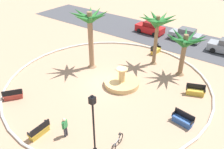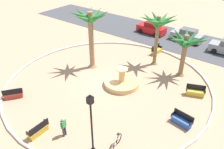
{
  "view_description": "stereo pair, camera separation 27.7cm",
  "coord_description": "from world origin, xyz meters",
  "views": [
    {
      "loc": [
        11.38,
        -14.45,
        12.06
      ],
      "look_at": [
        0.37,
        0.15,
        1.0
      ],
      "focal_mm": 37.24,
      "sensor_mm": 36.0,
      "label": 1
    },
    {
      "loc": [
        11.6,
        -14.28,
        12.06
      ],
      "look_at": [
        0.37,
        0.15,
        1.0
      ],
      "focal_mm": 37.24,
      "sensor_mm": 36.0,
      "label": 2
    }
  ],
  "objects": [
    {
      "name": "ground_plane",
      "position": [
        0.0,
        0.0,
        0.0
      ],
      "size": [
        80.0,
        80.0,
        0.0
      ],
      "primitive_type": "plane",
      "color": "tan"
    },
    {
      "name": "plaza_curb",
      "position": [
        0.0,
        0.0,
        0.1
      ],
      "size": [
        18.99,
        18.99,
        0.2
      ],
      "primitive_type": "torus",
      "color": "silver",
      "rests_on": "ground"
    },
    {
      "name": "street_asphalt",
      "position": [
        0.0,
        13.89,
        0.01
      ],
      "size": [
        48.0,
        8.0,
        0.03
      ],
      "primitive_type": "cube",
      "color": "#424247",
      "rests_on": "ground"
    },
    {
      "name": "fountain",
      "position": [
        1.23,
        0.5,
        0.28
      ],
      "size": [
        3.25,
        3.25,
        1.77
      ],
      "color": "tan",
      "rests_on": "ground"
    },
    {
      "name": "palm_tree_near_fountain",
      "position": [
        1.57,
        6.05,
        4.41
      ],
      "size": [
        3.88,
        4.0,
        5.53
      ],
      "color": "brown",
      "rests_on": "ground"
    },
    {
      "name": "palm_tree_by_curb",
      "position": [
        -3.28,
        1.49,
        4.59
      ],
      "size": [
        3.92,
        3.87,
        6.14
      ],
      "color": "#8E6B4C",
      "rests_on": "ground"
    },
    {
      "name": "palm_tree_mid_plaza",
      "position": [
        4.81,
        5.56,
        3.4
      ],
      "size": [
        4.02,
        4.12,
        4.49
      ],
      "color": "brown",
      "rests_on": "ground"
    },
    {
      "name": "bench_east",
      "position": [
        7.22,
        3.11,
        0.35
      ],
      "size": [
        1.67,
        1.09,
        1.0
      ],
      "color": "gold",
      "rests_on": "ground"
    },
    {
      "name": "bench_west",
      "position": [
        7.78,
        -1.05,
        0.35
      ],
      "size": [
        1.65,
        0.72,
        1.0
      ],
      "color": "#335BA8",
      "rests_on": "ground"
    },
    {
      "name": "bench_north",
      "position": [
        0.52,
        8.48,
        0.35
      ],
      "size": [
        0.6,
        1.63,
        1.0
      ],
      "color": "gold",
      "rests_on": "ground"
    },
    {
      "name": "bench_southeast",
      "position": [
        -4.92,
        -6.8,
        0.35
      ],
      "size": [
        1.35,
        1.59,
        1.0
      ],
      "color": "#B73D33",
      "rests_on": "ground"
    },
    {
      "name": "bench_southwest",
      "position": [
        0.27,
        -8.11,
        0.35
      ],
      "size": [
        0.55,
        1.61,
        1.0
      ],
      "color": "gold",
      "rests_on": "ground"
    },
    {
      "name": "lamppost",
      "position": [
        4.36,
        -6.95,
        2.68
      ],
      "size": [
        0.32,
        0.32,
        4.59
      ],
      "color": "black",
      "rests_on": "ground"
    },
    {
      "name": "bicycle_red_frame",
      "position": [
        5.24,
        -5.76,
        0.38
      ],
      "size": [
        0.44,
        1.71,
        0.94
      ],
      "color": "black",
      "rests_on": "ground"
    },
    {
      "name": "person_cyclist_helmet",
      "position": [
        1.81,
        -7.07,
        0.89
      ],
      "size": [
        0.23,
        0.53,
        1.6
      ],
      "color": "#33333D",
      "rests_on": "ground"
    },
    {
      "name": "parked_car_leftmost",
      "position": [
        -3.21,
        13.81,
        0.78
      ],
      "size": [
        4.05,
        2.02,
        1.67
      ],
      "color": "red",
      "rests_on": "ground"
    },
    {
      "name": "parked_car_second",
      "position": [
        1.79,
        14.25,
        0.78
      ],
      "size": [
        4.02,
        1.95,
        1.67
      ],
      "color": "gray",
      "rests_on": "ground"
    }
  ]
}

